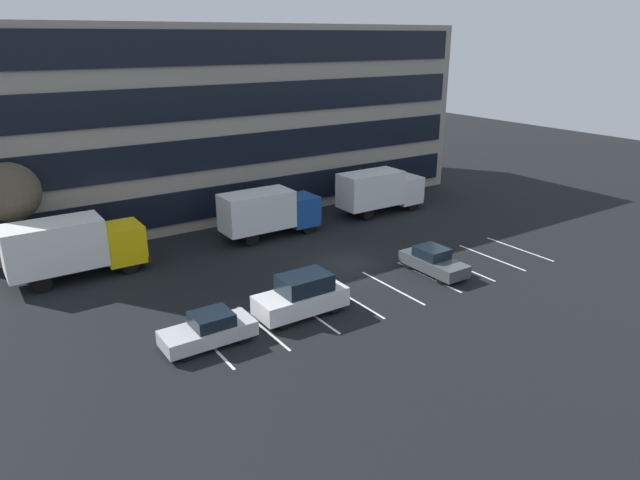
{
  "coord_description": "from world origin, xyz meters",
  "views": [
    {
      "loc": [
        -19.97,
        -26.8,
        13.56
      ],
      "look_at": [
        -1.1,
        1.28,
        1.4
      ],
      "focal_mm": 32.02,
      "sensor_mm": 36.0,
      "label": 1
    }
  ],
  "objects_px": {
    "suv_white": "(302,296)",
    "sedan_silver": "(209,330)",
    "box_truck_blue": "(269,211)",
    "box_truck_yellow": "(73,246)",
    "box_truck_white": "(380,189)",
    "bare_tree": "(10,192)",
    "sedan_charcoal": "(433,261)"
  },
  "relations": [
    {
      "from": "suv_white",
      "to": "sedan_charcoal",
      "type": "height_order",
      "value": "suv_white"
    },
    {
      "from": "box_truck_white",
      "to": "box_truck_yellow",
      "type": "distance_m",
      "value": 23.28
    },
    {
      "from": "sedan_silver",
      "to": "bare_tree",
      "type": "bearing_deg",
      "value": 111.13
    },
    {
      "from": "bare_tree",
      "to": "box_truck_white",
      "type": "bearing_deg",
      "value": -7.16
    },
    {
      "from": "sedan_silver",
      "to": "box_truck_blue",
      "type": "bearing_deg",
      "value": 50.35
    },
    {
      "from": "box_truck_blue",
      "to": "sedan_silver",
      "type": "distance_m",
      "value": 15.2
    },
    {
      "from": "suv_white",
      "to": "sedan_charcoal",
      "type": "relative_size",
      "value": 1.1
    },
    {
      "from": "box_truck_yellow",
      "to": "box_truck_white",
      "type": "bearing_deg",
      "value": 0.56
    },
    {
      "from": "box_truck_blue",
      "to": "box_truck_white",
      "type": "bearing_deg",
      "value": 0.79
    },
    {
      "from": "box_truck_blue",
      "to": "bare_tree",
      "type": "bearing_deg",
      "value": 167.72
    },
    {
      "from": "box_truck_yellow",
      "to": "sedan_charcoal",
      "type": "relative_size",
      "value": 1.79
    },
    {
      "from": "sedan_silver",
      "to": "suv_white",
      "type": "distance_m",
      "value": 5.2
    },
    {
      "from": "suv_white",
      "to": "bare_tree",
      "type": "bearing_deg",
      "value": 126.52
    },
    {
      "from": "suv_white",
      "to": "sedan_charcoal",
      "type": "bearing_deg",
      "value": 1.27
    },
    {
      "from": "box_truck_yellow",
      "to": "sedan_silver",
      "type": "height_order",
      "value": "box_truck_yellow"
    },
    {
      "from": "suv_white",
      "to": "box_truck_blue",
      "type": "bearing_deg",
      "value": 68.71
    },
    {
      "from": "sedan_silver",
      "to": "bare_tree",
      "type": "relative_size",
      "value": 0.66
    },
    {
      "from": "box_truck_white",
      "to": "suv_white",
      "type": "bearing_deg",
      "value": -141.64
    },
    {
      "from": "bare_tree",
      "to": "suv_white",
      "type": "bearing_deg",
      "value": -53.48
    },
    {
      "from": "box_truck_blue",
      "to": "box_truck_yellow",
      "type": "distance_m",
      "value": 13.06
    },
    {
      "from": "suv_white",
      "to": "sedan_silver",
      "type": "bearing_deg",
      "value": -178.05
    },
    {
      "from": "sedan_silver",
      "to": "sedan_charcoal",
      "type": "xyz_separation_m",
      "value": [
        14.68,
        0.39,
        0.0
      ]
    },
    {
      "from": "box_truck_white",
      "to": "box_truck_yellow",
      "type": "bearing_deg",
      "value": -179.44
    },
    {
      "from": "box_truck_blue",
      "to": "sedan_silver",
      "type": "xyz_separation_m",
      "value": [
        -9.67,
        -11.67,
        -1.17
      ]
    },
    {
      "from": "bare_tree",
      "to": "box_truck_yellow",
      "type": "bearing_deg",
      "value": -54.92
    },
    {
      "from": "sedan_charcoal",
      "to": "sedan_silver",
      "type": "bearing_deg",
      "value": -178.49
    },
    {
      "from": "box_truck_white",
      "to": "sedan_charcoal",
      "type": "bearing_deg",
      "value": -114.5
    },
    {
      "from": "box_truck_yellow",
      "to": "bare_tree",
      "type": "bearing_deg",
      "value": 125.08
    },
    {
      "from": "box_truck_yellow",
      "to": "suv_white",
      "type": "relative_size",
      "value": 1.64
    },
    {
      "from": "box_truck_yellow",
      "to": "sedan_charcoal",
      "type": "distance_m",
      "value": 21.3
    },
    {
      "from": "box_truck_blue",
      "to": "box_truck_white",
      "type": "relative_size",
      "value": 0.98
    },
    {
      "from": "box_truck_blue",
      "to": "box_truck_white",
      "type": "distance_m",
      "value": 10.22
    }
  ]
}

